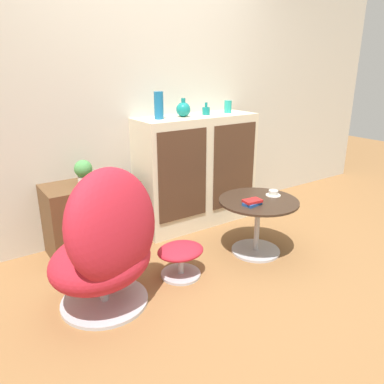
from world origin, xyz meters
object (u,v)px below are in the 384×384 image
at_px(teacup, 273,193).
at_px(tv_console, 92,217).
at_px(book_stack, 252,202).
at_px(egg_chair, 107,244).
at_px(vase_leftmost, 159,105).
at_px(vase_inner_left, 183,109).
at_px(ottoman, 181,255).
at_px(coffee_table, 258,217).
at_px(vase_rightmost, 228,107).
at_px(sideboard, 197,171).
at_px(vase_inner_right, 206,111).
at_px(potted_plant, 83,171).

bearing_deg(teacup, tv_console, 147.77).
bearing_deg(book_stack, egg_chair, 178.12).
xyz_separation_m(vase_leftmost, vase_inner_left, (0.25, 0.00, -0.05)).
distance_m(ottoman, vase_leftmost, 1.31).
height_order(egg_chair, book_stack, egg_chair).
distance_m(egg_chair, vase_leftmost, 1.42).
height_order(coffee_table, vase_rightmost, vase_rightmost).
bearing_deg(vase_inner_left, vase_leftmost, 180.00).
distance_m(sideboard, vase_inner_right, 0.58).
bearing_deg(coffee_table, sideboard, 93.25).
xyz_separation_m(tv_console, coffee_table, (1.12, -0.83, 0.02)).
relative_size(coffee_table, vase_inner_right, 5.73).
bearing_deg(egg_chair, vase_leftmost, 43.87).
bearing_deg(sideboard, vase_inner_right, 2.02).
xyz_separation_m(vase_inner_right, teacup, (0.12, -0.81, -0.62)).
xyz_separation_m(vase_inner_left, teacup, (0.37, -0.81, -0.65)).
bearing_deg(vase_rightmost, egg_chair, -153.04).
height_order(vase_rightmost, book_stack, vase_rightmost).
bearing_deg(potted_plant, vase_leftmost, -0.57).
bearing_deg(egg_chair, ottoman, 5.70).
distance_m(ottoman, vase_inner_right, 1.46).
relative_size(tv_console, vase_rightmost, 6.25).
distance_m(egg_chair, vase_inner_left, 1.56).
height_order(potted_plant, book_stack, potted_plant).
distance_m(sideboard, ottoman, 1.10).
bearing_deg(potted_plant, egg_chair, -100.93).
bearing_deg(sideboard, vase_leftmost, 179.45).
bearing_deg(vase_rightmost, vase_inner_right, 180.00).
bearing_deg(sideboard, coffee_table, -86.75).
bearing_deg(potted_plant, vase_rightmost, -0.27).
relative_size(egg_chair, vase_inner_right, 8.58).
bearing_deg(tv_console, book_stack, -41.57).
relative_size(ottoman, vase_rightmost, 3.01).
xyz_separation_m(sideboard, potted_plant, (-1.11, 0.01, 0.18)).
bearing_deg(tv_console, vase_inner_right, -0.32).
height_order(coffee_table, vase_inner_right, vase_inner_right).
relative_size(vase_rightmost, potted_plant, 0.60).
distance_m(vase_inner_right, vase_rightmost, 0.27).
bearing_deg(vase_inner_left, egg_chair, -143.33).
bearing_deg(vase_leftmost, tv_console, 179.43).
bearing_deg(potted_plant, tv_console, -0.57).
bearing_deg(book_stack, vase_leftmost, 110.36).
distance_m(potted_plant, teacup, 1.58).
distance_m(egg_chair, vase_inner_right, 1.75).
height_order(ottoman, vase_inner_right, vase_inner_right).
distance_m(egg_chair, book_stack, 1.20).
relative_size(vase_rightmost, book_stack, 0.77).
bearing_deg(egg_chair, sideboard, 33.24).
bearing_deg(vase_leftmost, vase_rightmost, 0.00).
bearing_deg(coffee_table, ottoman, 176.61).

